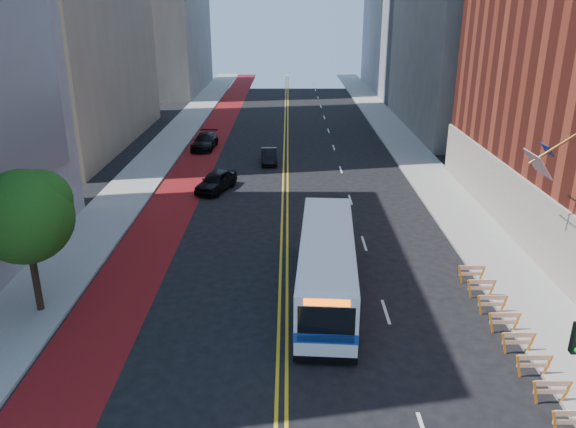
% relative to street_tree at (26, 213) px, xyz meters
% --- Properties ---
extents(ground, '(160.00, 160.00, 0.00)m').
position_rel_street_tree_xyz_m(ground, '(11.24, -6.04, -4.91)').
color(ground, black).
rests_on(ground, ground).
extents(sidewalk_left, '(4.00, 140.00, 0.15)m').
position_rel_street_tree_xyz_m(sidewalk_left, '(-0.76, 23.96, -4.84)').
color(sidewalk_left, gray).
rests_on(sidewalk_left, ground).
extents(sidewalk_right, '(4.00, 140.00, 0.15)m').
position_rel_street_tree_xyz_m(sidewalk_right, '(23.24, 23.96, -4.84)').
color(sidewalk_right, gray).
rests_on(sidewalk_right, ground).
extents(bus_lane_paint, '(3.60, 140.00, 0.01)m').
position_rel_street_tree_xyz_m(bus_lane_paint, '(3.14, 23.96, -4.91)').
color(bus_lane_paint, maroon).
rests_on(bus_lane_paint, ground).
extents(center_line_inner, '(0.14, 140.00, 0.01)m').
position_rel_street_tree_xyz_m(center_line_inner, '(11.06, 23.96, -4.91)').
color(center_line_inner, gold).
rests_on(center_line_inner, ground).
extents(center_line_outer, '(0.14, 140.00, 0.01)m').
position_rel_street_tree_xyz_m(center_line_outer, '(11.42, 23.96, -4.91)').
color(center_line_outer, gold).
rests_on(center_line_outer, ground).
extents(lane_dashes, '(0.14, 98.20, 0.01)m').
position_rel_street_tree_xyz_m(lane_dashes, '(16.04, 31.96, -4.90)').
color(lane_dashes, silver).
rests_on(lane_dashes, ground).
extents(construction_barriers, '(1.42, 10.91, 1.00)m').
position_rel_street_tree_xyz_m(construction_barriers, '(20.84, -2.62, -4.24)').
color(construction_barriers, orange).
rests_on(construction_barriers, ground).
extents(street_tree, '(4.20, 4.20, 6.70)m').
position_rel_street_tree_xyz_m(street_tree, '(0.00, 0.00, 0.00)').
color(street_tree, black).
rests_on(street_tree, sidewalk_left).
extents(transit_bus, '(3.35, 11.81, 3.21)m').
position_rel_street_tree_xyz_m(transit_bus, '(13.35, 1.61, -3.24)').
color(transit_bus, white).
rests_on(transit_bus, ground).
extents(car_a, '(3.27, 4.88, 1.54)m').
position_rel_street_tree_xyz_m(car_a, '(5.95, 18.14, -4.14)').
color(car_a, black).
rests_on(car_a, ground).
extents(car_b, '(1.59, 4.02, 1.30)m').
position_rel_street_tree_xyz_m(car_b, '(9.74, 26.11, -4.26)').
color(car_b, black).
rests_on(car_b, ground).
extents(car_c, '(2.38, 5.22, 1.48)m').
position_rel_street_tree_xyz_m(car_c, '(3.20, 31.54, -4.17)').
color(car_c, black).
rests_on(car_c, ground).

